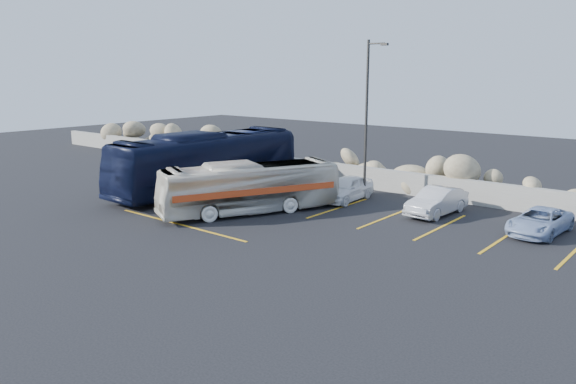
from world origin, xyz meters
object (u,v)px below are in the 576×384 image
Objects in this scene: tour_coach at (207,162)px; car_d at (540,221)px; lamppost at (367,116)px; vintage_bus at (250,188)px; car_a at (346,188)px; car_b at (437,201)px.

tour_coach is 3.14× the size of car_d.
vintage_bus is (-2.68, -5.81, -3.10)m from lamppost.
lamppost is 9.64m from car_d.
lamppost is 3.81m from car_a.
car_d is (11.51, 4.93, -0.67)m from vintage_bus.
vintage_bus is 5.39m from car_a.
lamppost is 2.11× the size of car_b.
lamppost reaches higher than vintage_bus.
car_b is 4.60m from car_d.
lamppost is 9.07m from tour_coach.
car_d is (16.65, 2.85, -1.12)m from tour_coach.
lamppost reaches higher than car_b.
tour_coach is at bearing -161.51° from car_a.
car_b is (4.83, 0.24, -0.01)m from car_a.
tour_coach reaches higher than car_b.
vintage_bus reaches higher than car_b.
vintage_bus is 5.57m from tour_coach.
car_d is at bearing -5.71° from lamppost.
lamppost is 0.93× the size of vintage_bus.
car_a is 0.99× the size of car_b.
tour_coach is (-5.14, 2.08, 0.44)m from vintage_bus.
lamppost is at bearing 52.69° from car_a.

